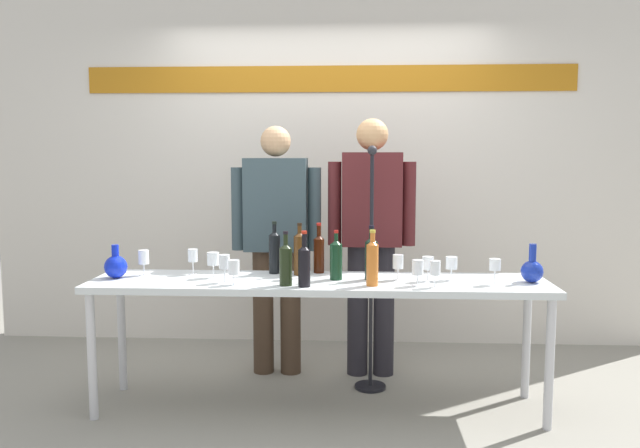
% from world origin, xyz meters
% --- Properties ---
extents(ground_plane, '(10.00, 10.00, 0.00)m').
position_xyz_m(ground_plane, '(0.00, 0.00, 0.00)').
color(ground_plane, gray).
extents(back_wall, '(5.38, 0.11, 3.00)m').
position_xyz_m(back_wall, '(0.00, 1.41, 1.50)').
color(back_wall, silver).
rests_on(back_wall, ground).
extents(display_table, '(2.66, 0.56, 0.77)m').
position_xyz_m(display_table, '(0.00, 0.00, 0.71)').
color(display_table, silver).
rests_on(display_table, ground).
extents(decanter_blue_left, '(0.13, 0.13, 0.20)m').
position_xyz_m(decanter_blue_left, '(-1.20, -0.01, 0.84)').
color(decanter_blue_left, '#0F24BC').
rests_on(decanter_blue_left, display_table).
extents(decanter_blue_right, '(0.13, 0.13, 0.22)m').
position_xyz_m(decanter_blue_right, '(1.22, -0.01, 0.84)').
color(decanter_blue_right, '#162C98').
rests_on(decanter_blue_right, display_table).
extents(presenter_left, '(0.61, 0.22, 1.69)m').
position_xyz_m(presenter_left, '(-0.32, 0.61, 0.97)').
color(presenter_left, '#402F21').
rests_on(presenter_left, ground).
extents(presenter_right, '(0.58, 0.22, 1.73)m').
position_xyz_m(presenter_right, '(0.32, 0.61, 0.99)').
color(presenter_right, '#232127').
rests_on(presenter_right, ground).
extents(wine_bottle_0, '(0.07, 0.07, 0.31)m').
position_xyz_m(wine_bottle_0, '(0.31, -0.15, 0.91)').
color(wine_bottle_0, '#CC6B26').
rests_on(wine_bottle_0, display_table).
extents(wine_bottle_1, '(0.07, 0.07, 0.30)m').
position_xyz_m(wine_bottle_1, '(-0.17, -0.16, 0.90)').
color(wine_bottle_1, black).
rests_on(wine_bottle_1, display_table).
extents(wine_bottle_2, '(0.07, 0.07, 0.31)m').
position_xyz_m(wine_bottle_2, '(-0.01, 0.23, 0.90)').
color(wine_bottle_2, '#351105').
rests_on(wine_bottle_2, display_table).
extents(wine_bottle_3, '(0.07, 0.07, 0.32)m').
position_xyz_m(wine_bottle_3, '(0.31, 0.02, 0.91)').
color(wine_bottle_3, black).
rests_on(wine_bottle_3, display_table).
extents(wine_bottle_4, '(0.07, 0.07, 0.29)m').
position_xyz_m(wine_bottle_4, '(0.10, 0.02, 0.90)').
color(wine_bottle_4, '#12321C').
rests_on(wine_bottle_4, display_table).
extents(wine_bottle_5, '(0.07, 0.07, 0.32)m').
position_xyz_m(wine_bottle_5, '(-0.12, 0.15, 0.91)').
color(wine_bottle_5, '#4A2B10').
rests_on(wine_bottle_5, display_table).
extents(wine_bottle_6, '(0.07, 0.07, 0.32)m').
position_xyz_m(wine_bottle_6, '(-0.28, 0.19, 0.91)').
color(wine_bottle_6, black).
rests_on(wine_bottle_6, display_table).
extents(wine_bottle_7, '(0.07, 0.07, 0.31)m').
position_xyz_m(wine_bottle_7, '(-0.07, -0.19, 0.90)').
color(wine_bottle_7, black).
rests_on(wine_bottle_7, display_table).
extents(wine_glass_left_0, '(0.06, 0.06, 0.16)m').
position_xyz_m(wine_glass_left_0, '(-0.77, 0.14, 0.88)').
color(wine_glass_left_0, white).
rests_on(wine_glass_left_0, display_table).
extents(wine_glass_left_1, '(0.06, 0.06, 0.16)m').
position_xyz_m(wine_glass_left_1, '(-0.53, -0.11, 0.89)').
color(wine_glass_left_1, white).
rests_on(wine_glass_left_1, display_table).
extents(wine_glass_left_2, '(0.06, 0.06, 0.15)m').
position_xyz_m(wine_glass_left_2, '(-1.06, 0.08, 0.88)').
color(wine_glass_left_2, white).
rests_on(wine_glass_left_2, display_table).
extents(wine_glass_left_3, '(0.07, 0.07, 0.15)m').
position_xyz_m(wine_glass_left_3, '(-0.63, 0.04, 0.88)').
color(wine_glass_left_3, white).
rests_on(wine_glass_left_3, display_table).
extents(wine_glass_left_4, '(0.06, 0.06, 0.14)m').
position_xyz_m(wine_glass_left_4, '(-0.46, -0.17, 0.87)').
color(wine_glass_left_4, white).
rests_on(wine_glass_left_4, display_table).
extents(wine_glass_right_0, '(0.06, 0.06, 0.15)m').
position_xyz_m(wine_glass_right_0, '(0.99, -0.08, 0.88)').
color(wine_glass_right_0, white).
rests_on(wine_glass_right_0, display_table).
extents(wine_glass_right_1, '(0.07, 0.07, 0.14)m').
position_xyz_m(wine_glass_right_1, '(0.77, 0.03, 0.87)').
color(wine_glass_right_1, white).
rests_on(wine_glass_right_1, display_table).
extents(wine_glass_right_2, '(0.06, 0.06, 0.15)m').
position_xyz_m(wine_glass_right_2, '(0.46, 0.03, 0.88)').
color(wine_glass_right_2, white).
rests_on(wine_glass_right_2, display_table).
extents(wine_glass_right_3, '(0.06, 0.06, 0.15)m').
position_xyz_m(wine_glass_right_3, '(0.65, -0.17, 0.88)').
color(wine_glass_right_3, white).
rests_on(wine_glass_right_3, display_table).
extents(wine_glass_right_4, '(0.07, 0.07, 0.14)m').
position_xyz_m(wine_glass_right_4, '(0.63, -0.00, 0.87)').
color(wine_glass_right_4, white).
rests_on(wine_glass_right_4, display_table).
extents(wine_glass_right_5, '(0.06, 0.06, 0.15)m').
position_xyz_m(wine_glass_right_5, '(0.56, -0.14, 0.87)').
color(wine_glass_right_5, white).
rests_on(wine_glass_right_5, display_table).
extents(microphone_stand, '(0.20, 0.20, 1.55)m').
position_xyz_m(microphone_stand, '(0.31, 0.34, 0.52)').
color(microphone_stand, black).
rests_on(microphone_stand, ground).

